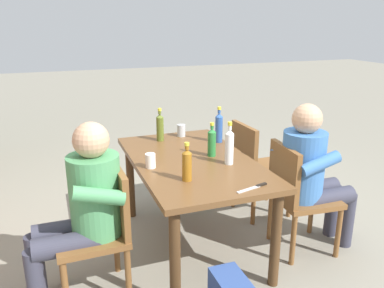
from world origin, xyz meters
name	(u,v)px	position (x,y,z in m)	size (l,w,h in m)	color
ground_plane	(192,245)	(0.00, 0.00, 0.00)	(24.00, 24.00, 0.00)	gray
dining_table	(192,171)	(0.00, 0.00, 0.64)	(1.48, 0.87, 0.74)	brown
chair_far_left	(103,226)	(-0.33, 0.73, 0.49)	(0.45, 0.45, 0.87)	brown
chair_near_left	(297,193)	(-0.33, -0.73, 0.49)	(0.48, 0.48, 0.87)	brown
chair_near_right	(255,164)	(0.33, -0.73, 0.49)	(0.45, 0.45, 0.87)	brown
person_in_white_shirt	(83,205)	(-0.33, 0.84, 0.66)	(0.47, 0.62, 1.18)	#4C935B
person_in_plaid_shirt	(311,171)	(-0.33, -0.84, 0.66)	(0.47, 0.62, 1.18)	#3D70B2
bottle_amber	(187,164)	(-0.38, 0.17, 0.85)	(0.06, 0.06, 0.26)	#996019
bottle_blue	(219,127)	(0.33, -0.37, 0.88)	(0.06, 0.06, 0.31)	#2D56A3
bottle_olive	(160,127)	(0.54, 0.10, 0.87)	(0.06, 0.06, 0.29)	#566623
bottle_clear	(229,146)	(-0.19, -0.22, 0.88)	(0.06, 0.06, 0.32)	white
bottle_green	(212,142)	(0.02, -0.17, 0.86)	(0.06, 0.06, 0.27)	#287A38
cup_white	(150,161)	(-0.07, 0.34, 0.79)	(0.07, 0.07, 0.10)	white
cup_steel	(181,130)	(0.61, -0.12, 0.80)	(0.07, 0.07, 0.11)	#B2B7BC
table_knife	(254,187)	(-0.64, -0.18, 0.75)	(0.08, 0.24, 0.01)	silver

